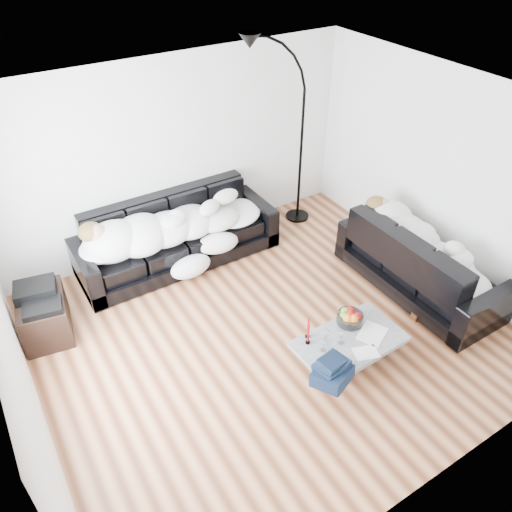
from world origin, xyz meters
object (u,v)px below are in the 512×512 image
shoes (422,308)px  wine_glass_a (326,336)px  wine_glass_c (342,337)px  floor_lamp (301,143)px  av_cabinet (45,316)px  candle_right (308,328)px  wine_glass_b (324,344)px  fruit_bowl (350,316)px  sofa_back (177,233)px  sofa_right (421,260)px  sleeper_right (425,246)px  coffee_table (348,351)px  candle_left (308,334)px  sleeper_back (177,222)px  stereo (37,295)px

shoes → wine_glass_a: bearing=-163.5°
shoes → wine_glass_c: bearing=-159.6°
shoes → floor_lamp: bearing=106.2°
av_cabinet → candle_right: bearing=-30.4°
wine_glass_b → shoes: bearing=3.7°
fruit_bowl → av_cabinet: fruit_bowl is taller
sofa_back → candle_right: sofa_back is taller
candle_right → sofa_right: bearing=6.8°
sofa_right → candle_right: size_ratio=8.20×
wine_glass_a → sofa_back: bearing=101.7°
sofa_back → av_cabinet: (-1.87, -0.47, -0.18)m
sofa_back → wine_glass_b: size_ratio=15.95×
sofa_back → sleeper_right: sofa_back is taller
coffee_table → av_cabinet: size_ratio=1.56×
candle_left → floor_lamp: bearing=56.1°
coffee_table → wine_glass_a: wine_glass_a is taller
shoes → av_cabinet: 4.42m
candle_right → shoes: candle_right is taller
sofa_back → wine_glass_c: size_ratio=15.87×
wine_glass_a → floor_lamp: 3.07m
sofa_right → sleeper_back: 3.13m
shoes → sleeper_back: bearing=145.3°
sleeper_back → shoes: 3.25m
sleeper_back → shoes: bearing=-50.0°
sleeper_right → stereo: size_ratio=4.17×
sleeper_back → floor_lamp: (2.01, 0.08, 0.58)m
sofa_right → wine_glass_a: bearing=102.3°
sofa_right → floor_lamp: 2.33m
sleeper_back → sleeper_right: (2.32, -2.08, -0.00)m
stereo → wine_glass_b: bearing=-31.7°
stereo → floor_lamp: (3.88, 0.51, 0.65)m
wine_glass_a → shoes: (1.53, 0.03, -0.38)m
sofa_right → fruit_bowl: bearing=101.9°
sofa_right → coffee_table: bearing=107.7°
coffee_table → stereo: 3.43m
candle_right → av_cabinet: (-2.28, 1.89, -0.21)m
shoes → fruit_bowl: bearing=-168.1°
candle_left → sofa_back: bearing=98.4°
sleeper_right → shoes: (-0.27, -0.36, -0.60)m
candle_right → floor_lamp: size_ratio=0.11×
av_cabinet → wine_glass_c: bearing=-31.1°
sleeper_back → wine_glass_a: size_ratio=12.28×
sleeper_right → av_cabinet: 4.53m
sleeper_right → fruit_bowl: 1.44m
av_cabinet → floor_lamp: size_ratio=0.30×
stereo → fruit_bowl: bearing=-24.0°
coffee_table → av_cabinet: bearing=140.6°
wine_glass_b → sofa_right: bearing=13.9°
sofa_back → fruit_bowl: (0.93, -2.43, -0.02)m
coffee_table → wine_glass_a: bearing=156.0°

